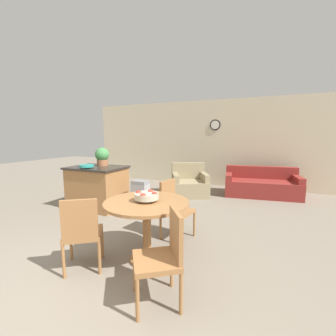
# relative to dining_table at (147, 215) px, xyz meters

# --- Properties ---
(ground_plane) EXTENTS (24.00, 24.00, 0.00)m
(ground_plane) POSITION_rel_dining_table_xyz_m (-0.47, -1.16, -0.60)
(ground_plane) COLOR gray
(wall_back) EXTENTS (8.00, 0.09, 2.70)m
(wall_back) POSITION_rel_dining_table_xyz_m (-0.47, 4.81, 0.75)
(wall_back) COLOR beige
(wall_back) RESTS_ON ground_plane
(dining_table) EXTENTS (1.06, 1.06, 0.78)m
(dining_table) POSITION_rel_dining_table_xyz_m (0.00, 0.00, 0.00)
(dining_table) COLOR #9E6B3D
(dining_table) RESTS_ON ground_plane
(dining_chair_near_left) EXTENTS (0.58, 0.58, 0.90)m
(dining_chair_near_left) POSITION_rel_dining_table_xyz_m (-0.58, -0.50, -0.11)
(dining_chair_near_left) COLOR #9E6B3D
(dining_chair_near_left) RESTS_ON ground_plane
(dining_chair_near_right) EXTENTS (0.58, 0.58, 0.90)m
(dining_chair_near_right) POSITION_rel_dining_table_xyz_m (0.50, -0.58, -0.11)
(dining_chair_near_right) COLOR #9E6B3D
(dining_chair_near_right) RESTS_ON ground_plane
(dining_chair_far_side) EXTENTS (0.49, 0.49, 0.90)m
(dining_chair_far_side) POSITION_rel_dining_table_xyz_m (0.06, 0.76, -0.11)
(dining_chair_far_side) COLOR #9E6B3D
(dining_chair_far_side) RESTS_ON ground_plane
(fruit_bowl) EXTENTS (0.30, 0.30, 0.13)m
(fruit_bowl) POSITION_rel_dining_table_xyz_m (0.00, -0.00, 0.25)
(fruit_bowl) COLOR #B7B29E
(fruit_bowl) RESTS_ON dining_table
(kitchen_island) EXTENTS (1.17, 0.89, 0.92)m
(kitchen_island) POSITION_rel_dining_table_xyz_m (-2.04, 1.49, -0.14)
(kitchen_island) COLOR #9E6B3D
(kitchen_island) RESTS_ON ground_plane
(teal_bowl) EXTENTS (0.30, 0.30, 0.07)m
(teal_bowl) POSITION_rel_dining_table_xyz_m (-2.08, 1.22, 0.36)
(teal_bowl) COLOR teal
(teal_bowl) RESTS_ON kitchen_island
(potted_plant) EXTENTS (0.31, 0.31, 0.41)m
(potted_plant) POSITION_rel_dining_table_xyz_m (-2.05, 1.69, 0.53)
(potted_plant) COLOR #A36642
(potted_plant) RESTS_ON kitchen_island
(trash_bin) EXTENTS (0.34, 0.25, 0.65)m
(trash_bin) POSITION_rel_dining_table_xyz_m (-1.06, 1.66, -0.28)
(trash_bin) COLOR #9E9EA3
(trash_bin) RESTS_ON ground_plane
(couch) EXTENTS (1.95, 1.09, 0.75)m
(couch) POSITION_rel_dining_table_xyz_m (1.30, 3.98, -0.33)
(couch) COLOR maroon
(couch) RESTS_ON ground_plane
(armchair) EXTENTS (1.20, 1.19, 0.84)m
(armchair) POSITION_rel_dining_table_xyz_m (-0.49, 3.29, -0.31)
(armchair) COLOR #998966
(armchair) RESTS_ON ground_plane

